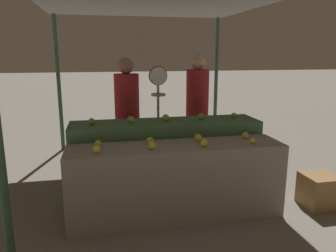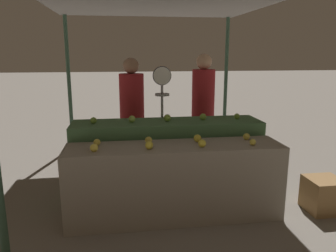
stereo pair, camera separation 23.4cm
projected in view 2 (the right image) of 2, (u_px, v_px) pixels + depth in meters
ground_plane at (175, 216)px, 3.72m from camera, size 60.00×60.00×0.00m
market_canopy at (162, 6)px, 4.21m from camera, size 3.26×4.05×2.53m
display_counter_front at (175, 182)px, 3.63m from camera, size 2.36×0.55×0.84m
display_counter_back at (167, 159)px, 4.20m from camera, size 2.36×0.55×0.98m
apple_front_0 at (94, 148)px, 3.30m from camera, size 0.08×0.08×0.08m
apple_front_1 at (149, 145)px, 3.39m from camera, size 0.08×0.08×0.08m
apple_front_2 at (202, 143)px, 3.46m from camera, size 0.09×0.09×0.09m
apple_front_3 at (253, 142)px, 3.54m from camera, size 0.07×0.07×0.07m
apple_front_4 at (97, 142)px, 3.52m from camera, size 0.08×0.08×0.08m
apple_front_5 at (149, 140)px, 3.60m from camera, size 0.08×0.08×0.08m
apple_front_6 at (197, 138)px, 3.66m from camera, size 0.09×0.09×0.09m
apple_front_7 at (246, 137)px, 3.76m from camera, size 0.08×0.08×0.08m
apple_back_0 at (93, 120)px, 3.95m from camera, size 0.08×0.08×0.08m
apple_back_1 at (132, 119)px, 4.01m from camera, size 0.09×0.09×0.09m
apple_back_2 at (167, 118)px, 4.08m from camera, size 0.09×0.09×0.09m
apple_back_3 at (203, 117)px, 4.15m from camera, size 0.09×0.09×0.09m
apple_back_4 at (237, 116)px, 4.21m from camera, size 0.07×0.07×0.07m
produce_scale at (162, 99)px, 4.60m from camera, size 0.26×0.20×1.64m
person_vendor_at_scale at (132, 108)px, 4.86m from camera, size 0.49×0.49×1.75m
person_customer_left at (203, 103)px, 5.11m from camera, size 0.38×0.38×1.81m
wooden_crate_side at (323, 195)px, 3.82m from camera, size 0.39×0.39×0.39m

